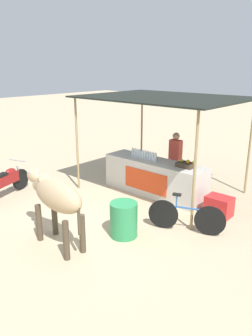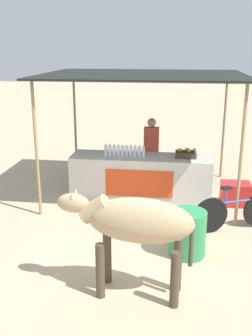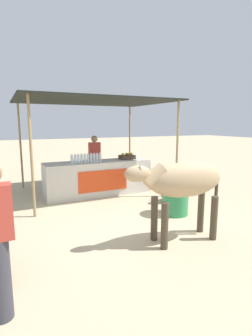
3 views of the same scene
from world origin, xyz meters
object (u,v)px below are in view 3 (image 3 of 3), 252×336
(stall_counter, at_px, (98,178))
(cow, at_px, (182,183))
(vendor_behind_counter, at_px, (95,161))
(cooler_box, at_px, (159,180))
(water_barrel, at_px, (175,198))
(fruit_crate, at_px, (127,157))
(bicycle_leaning, at_px, (179,185))

(stall_counter, distance_m, cow, 3.53)
(vendor_behind_counter, relative_size, cooler_box, 2.75)
(stall_counter, bearing_deg, water_barrel, -67.33)
(stall_counter, bearing_deg, cooler_box, -2.76)
(vendor_behind_counter, distance_m, cooler_box, 2.12)
(fruit_crate, bearing_deg, bicycle_leaning, -56.75)
(fruit_crate, bearing_deg, stall_counter, -176.51)
(cooler_box, bearing_deg, cow, -117.50)
(vendor_behind_counter, bearing_deg, water_barrel, -75.30)
(stall_counter, xyz_separation_m, vendor_behind_counter, (0.17, 0.75, 0.37))
(vendor_behind_counter, bearing_deg, bicycle_leaning, -50.87)
(stall_counter, relative_size, vendor_behind_counter, 1.82)
(stall_counter, relative_size, bicycle_leaning, 1.94)
(fruit_crate, bearing_deg, cow, -101.11)
(fruit_crate, relative_size, bicycle_leaning, 0.28)
(vendor_behind_counter, relative_size, bicycle_leaning, 1.07)
(stall_counter, relative_size, water_barrel, 4.02)
(fruit_crate, height_order, cooler_box, fruit_crate)
(vendor_behind_counter, height_order, cooler_box, vendor_behind_counter)
(cow, bearing_deg, bicycle_leaning, 53.61)
(vendor_behind_counter, bearing_deg, cow, -88.80)
(water_barrel, relative_size, cow, 0.41)
(fruit_crate, height_order, cow, cow)
(cow, bearing_deg, fruit_crate, 78.89)
(water_barrel, xyz_separation_m, cow, (-0.72, -1.14, 0.66))
(stall_counter, height_order, fruit_crate, fruit_crate)
(fruit_crate, xyz_separation_m, water_barrel, (0.03, -2.40, -0.66))
(water_barrel, bearing_deg, fruit_crate, 90.69)
(stall_counter, height_order, water_barrel, stall_counter)
(fruit_crate, distance_m, vendor_behind_counter, 1.06)
(vendor_behind_counter, height_order, water_barrel, vendor_behind_counter)
(stall_counter, height_order, cooler_box, stall_counter)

